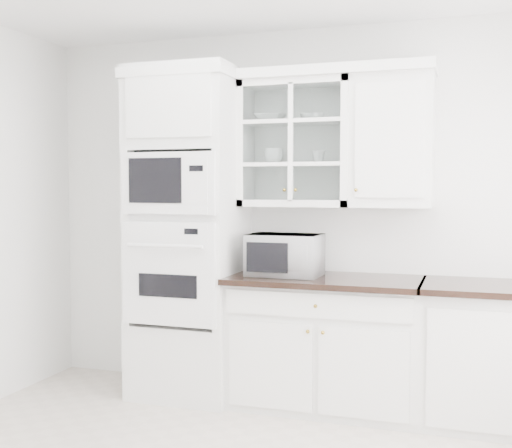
% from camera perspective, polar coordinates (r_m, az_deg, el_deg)
% --- Properties ---
extents(room_shell, '(4.00, 3.50, 2.70)m').
position_cam_1_polar(room_shell, '(3.54, -1.65, 7.18)').
color(room_shell, white).
rests_on(room_shell, ground).
extents(oven_column, '(0.76, 0.68, 2.40)m').
position_cam_1_polar(oven_column, '(4.75, -6.06, -0.83)').
color(oven_column, white).
rests_on(oven_column, ground).
extents(base_cabinet_run, '(1.32, 0.67, 0.92)m').
position_cam_1_polar(base_cabinet_run, '(4.57, 6.22, -10.36)').
color(base_cabinet_run, white).
rests_on(base_cabinet_run, ground).
extents(extra_base_cabinet, '(0.72, 0.67, 0.92)m').
position_cam_1_polar(extra_base_cabinet, '(4.47, 19.08, -10.82)').
color(extra_base_cabinet, white).
rests_on(extra_base_cabinet, ground).
extents(upper_cabinet_glass, '(0.80, 0.33, 0.90)m').
position_cam_1_polar(upper_cabinet_glass, '(4.64, 3.64, 7.13)').
color(upper_cabinet_glass, white).
rests_on(upper_cabinet_glass, room_shell).
extents(upper_cabinet_solid, '(0.55, 0.33, 0.90)m').
position_cam_1_polar(upper_cabinet_solid, '(4.52, 12.02, 7.17)').
color(upper_cabinet_solid, white).
rests_on(upper_cabinet_solid, room_shell).
extents(crown_molding, '(2.14, 0.38, 0.07)m').
position_cam_1_polar(crown_molding, '(4.70, 2.31, 13.04)').
color(crown_molding, white).
rests_on(crown_molding, room_shell).
extents(countertop_microwave, '(0.51, 0.42, 0.29)m').
position_cam_1_polar(countertop_microwave, '(4.51, 2.64, -2.74)').
color(countertop_microwave, white).
rests_on(countertop_microwave, base_cabinet_run).
extents(bowl_a, '(0.24, 0.24, 0.06)m').
position_cam_1_polar(bowl_a, '(4.70, 1.25, 9.39)').
color(bowl_a, white).
rests_on(bowl_a, upper_cabinet_glass).
extents(bowl_b, '(0.18, 0.18, 0.05)m').
position_cam_1_polar(bowl_b, '(4.64, 5.02, 9.44)').
color(bowl_b, white).
rests_on(bowl_b, upper_cabinet_glass).
extents(cup_a, '(0.17, 0.17, 0.11)m').
position_cam_1_polar(cup_a, '(4.68, 1.59, 6.05)').
color(cup_a, white).
rests_on(cup_a, upper_cabinet_glass).
extents(cup_b, '(0.11, 0.11, 0.09)m').
position_cam_1_polar(cup_b, '(4.60, 5.60, 5.97)').
color(cup_b, white).
rests_on(cup_b, upper_cabinet_glass).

